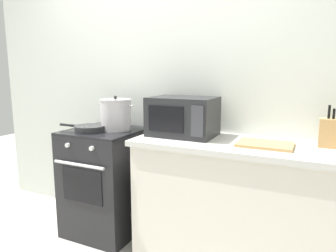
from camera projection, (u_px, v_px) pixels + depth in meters
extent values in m
cube|color=silver|center=(191.00, 91.00, 2.64)|extent=(4.40, 0.10, 2.50)
cube|color=beige|center=(249.00, 209.00, 2.21)|extent=(1.64, 0.56, 0.88)
cube|color=beige|center=(252.00, 147.00, 2.13)|extent=(1.70, 0.60, 0.04)
cube|color=black|center=(106.00, 182.00, 2.73)|extent=(0.60, 0.60, 0.90)
cube|color=black|center=(104.00, 131.00, 2.65)|extent=(0.60, 0.60, 0.02)
cube|color=black|center=(82.00, 186.00, 2.45)|extent=(0.39, 0.01, 0.28)
cylinder|color=silver|center=(79.00, 165.00, 2.39)|extent=(0.48, 0.02, 0.02)
cylinder|color=silver|center=(67.00, 145.00, 2.43)|extent=(0.04, 0.02, 0.04)
cylinder|color=silver|center=(92.00, 148.00, 2.33)|extent=(0.04, 0.02, 0.04)
cylinder|color=silver|center=(116.00, 115.00, 2.63)|extent=(0.26, 0.26, 0.25)
cylinder|color=silver|center=(115.00, 100.00, 2.61)|extent=(0.27, 0.27, 0.01)
sphere|color=black|center=(115.00, 97.00, 2.60)|extent=(0.03, 0.03, 0.03)
cylinder|color=silver|center=(101.00, 104.00, 2.68)|extent=(0.05, 0.01, 0.01)
cylinder|color=silver|center=(131.00, 106.00, 2.55)|extent=(0.05, 0.01, 0.01)
cylinder|color=#28282B|center=(90.00, 128.00, 2.57)|extent=(0.26, 0.26, 0.05)
cylinder|color=black|center=(69.00, 125.00, 2.67)|extent=(0.20, 0.02, 0.02)
cube|color=#232326|center=(183.00, 116.00, 2.39)|extent=(0.50, 0.36, 0.30)
cube|color=black|center=(166.00, 119.00, 2.25)|extent=(0.28, 0.01, 0.19)
cube|color=#38383D|center=(197.00, 121.00, 2.15)|extent=(0.09, 0.01, 0.22)
cube|color=tan|center=(265.00, 144.00, 2.07)|extent=(0.36, 0.26, 0.02)
cube|color=tan|center=(330.00, 133.00, 2.02)|extent=(0.13, 0.10, 0.19)
cylinder|color=black|center=(329.00, 112.00, 2.00)|extent=(0.02, 0.02, 0.09)
cylinder|color=black|center=(334.00, 114.00, 1.99)|extent=(0.02, 0.02, 0.07)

